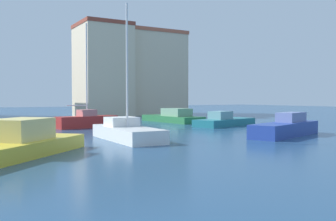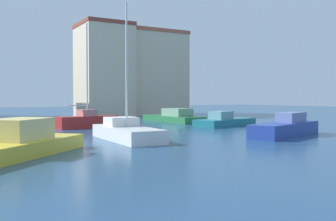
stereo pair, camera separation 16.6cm
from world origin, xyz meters
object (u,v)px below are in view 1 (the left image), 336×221
Objects in this scene: motorboat_teal_outer_mooring at (224,121)px; sailboat_white_far_right at (127,131)px; sailboat_red_inner_mooring at (87,120)px; motorboat_blue_mid_harbor at (286,128)px; motorboat_green_far_left at (173,117)px; motorboat_yellow_center_channel at (9,146)px.

sailboat_white_far_right reaches higher than motorboat_teal_outer_mooring.
motorboat_teal_outer_mooring is at bearing -20.10° from sailboat_red_inner_mooring.
motorboat_green_far_left is at bearing 86.75° from motorboat_blue_mid_harbor.
sailboat_white_far_right is at bearing 162.54° from motorboat_blue_mid_harbor.
motorboat_yellow_center_channel reaches higher than motorboat_blue_mid_harbor.
motorboat_blue_mid_harbor is 0.90× the size of motorboat_yellow_center_channel.
sailboat_red_inner_mooring reaches higher than motorboat_yellow_center_channel.
sailboat_red_inner_mooring reaches higher than motorboat_green_far_left.
motorboat_yellow_center_channel reaches higher than motorboat_teal_outer_mooring.
sailboat_red_inner_mooring is 1.09× the size of motorboat_green_far_left.
motorboat_green_far_left is at bearing 15.25° from sailboat_red_inner_mooring.
motorboat_blue_mid_harbor reaches higher than motorboat_teal_outer_mooring.
sailboat_red_inner_mooring is at bearing 85.10° from sailboat_white_far_right.
sailboat_red_inner_mooring is 15.65m from motorboat_yellow_center_channel.
motorboat_yellow_center_channel is (-7.77, -13.58, -0.12)m from sailboat_red_inner_mooring.
sailboat_red_inner_mooring reaches higher than motorboat_blue_mid_harbor.
sailboat_white_far_right is (-12.02, -5.85, 0.09)m from motorboat_teal_outer_mooring.
motorboat_blue_mid_harbor is 0.89× the size of sailboat_white_far_right.
motorboat_green_far_left is at bearing 42.56° from motorboat_yellow_center_channel.
motorboat_teal_outer_mooring is 13.37m from sailboat_white_far_right.
sailboat_red_inner_mooring is at bearing 159.90° from motorboat_teal_outer_mooring.
motorboat_blue_mid_harbor is 10.42m from sailboat_white_far_right.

